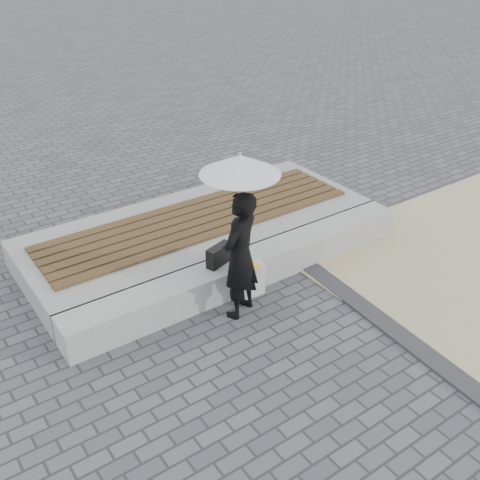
# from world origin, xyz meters

# --- Properties ---
(ground) EXTENTS (80.00, 80.00, 0.00)m
(ground) POSITION_xyz_m (0.00, 0.00, 0.00)
(ground) COLOR #4E4E53
(ground) RESTS_ON ground
(edging_band) EXTENTS (0.61, 5.20, 0.04)m
(edging_band) POSITION_xyz_m (0.75, -0.50, 0.02)
(edging_band) COLOR #303032
(edging_band) RESTS_ON ground
(seating_ledge) EXTENTS (5.00, 0.45, 0.40)m
(seating_ledge) POSITION_xyz_m (0.00, 1.60, 0.20)
(seating_ledge) COLOR #A6A5A1
(seating_ledge) RESTS_ON ground
(timber_platform) EXTENTS (5.00, 2.00, 0.40)m
(timber_platform) POSITION_xyz_m (0.00, 2.80, 0.20)
(timber_platform) COLOR gray
(timber_platform) RESTS_ON ground
(timber_decking) EXTENTS (4.60, 1.20, 0.04)m
(timber_decking) POSITION_xyz_m (0.00, 2.80, 0.42)
(timber_decking) COLOR brown
(timber_decking) RESTS_ON timber_platform
(woman) EXTENTS (0.68, 0.59, 1.59)m
(woman) POSITION_xyz_m (-0.46, 1.13, 0.79)
(woman) COLOR black
(woman) RESTS_ON ground
(parasol) EXTENTS (0.87, 0.87, 1.12)m
(parasol) POSITION_xyz_m (-0.46, 1.13, 1.91)
(parasol) COLOR #B8B7BD
(parasol) RESTS_ON ground
(handbag) EXTENTS (0.38, 0.23, 0.26)m
(handbag) POSITION_xyz_m (-0.42, 1.65, 0.53)
(handbag) COLOR black
(handbag) RESTS_ON seating_ledge
(canvas_tote) EXTENTS (0.43, 0.21, 0.44)m
(canvas_tote) POSITION_xyz_m (-0.19, 1.36, 0.22)
(canvas_tote) COLOR silver
(canvas_tote) RESTS_ON ground
(magazine) EXTENTS (0.27, 0.21, 0.01)m
(magazine) POSITION_xyz_m (-0.19, 1.31, 0.45)
(magazine) COLOR red
(magazine) RESTS_ON canvas_tote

